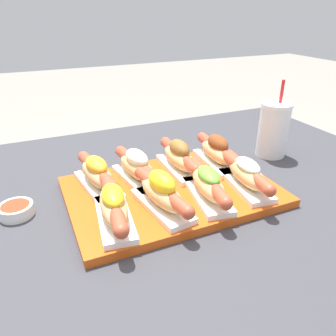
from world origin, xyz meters
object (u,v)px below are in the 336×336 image
object	(u,v)px
hot_dog_1	(162,193)
hot_dog_6	(179,157)
hot_dog_4	(97,174)
drink_cup	(273,130)
serving_tray	(172,191)
sauce_bowl	(16,210)
hot_dog_3	(247,174)
hot_dog_7	(217,151)
hot_dog_0	(114,206)
hot_dog_2	(208,184)
hot_dog_5	(137,167)

from	to	relation	value
hot_dog_1	hot_dog_6	distance (m)	0.17
hot_dog_4	drink_cup	distance (m)	0.49
serving_tray	sauce_bowl	size ratio (longest dim) A/B	6.65
drink_cup	hot_dog_3	bearing A→B (deg)	-142.53
hot_dog_4	hot_dog_7	size ratio (longest dim) A/B	0.99
hot_dog_0	hot_dog_3	bearing A→B (deg)	0.87
hot_dog_2	hot_dog_7	distance (m)	0.17
hot_dog_3	hot_dog_7	size ratio (longest dim) A/B	0.99
drink_cup	hot_dog_6	bearing A→B (deg)	-177.48
hot_dog_2	hot_dog_5	xyz separation A→B (m)	(-0.11, 0.13, 0.00)
serving_tray	hot_dog_7	size ratio (longest dim) A/B	2.21
hot_dog_1	hot_dog_3	xyz separation A→B (m)	(0.20, 0.00, -0.00)
hot_dog_3	hot_dog_7	bearing A→B (deg)	87.73
hot_dog_0	hot_dog_7	distance (m)	0.33
hot_dog_1	hot_dog_0	bearing A→B (deg)	-178.13
hot_dog_1	hot_dog_5	xyz separation A→B (m)	(-0.01, 0.13, -0.00)
hot_dog_0	hot_dog_3	xyz separation A→B (m)	(0.30, 0.00, -0.00)
serving_tray	hot_dog_1	bearing A→B (deg)	-128.01
hot_dog_7	drink_cup	size ratio (longest dim) A/B	0.97
hot_dog_4	hot_dog_6	xyz separation A→B (m)	(0.20, 0.00, 0.00)
serving_tray	hot_dog_6	size ratio (longest dim) A/B	2.21
serving_tray	hot_dog_0	world-z (taller)	hot_dog_0
hot_dog_5	sauce_bowl	world-z (taller)	hot_dog_5
hot_dog_4	sauce_bowl	bearing A→B (deg)	-175.78
hot_dog_2	drink_cup	xyz separation A→B (m)	(0.30, 0.15, 0.02)
hot_dog_0	hot_dog_4	distance (m)	0.14
hot_dog_1	hot_dog_3	distance (m)	0.20
hot_dog_5	hot_dog_4	bearing A→B (deg)	177.27
hot_dog_7	sauce_bowl	size ratio (longest dim) A/B	3.00
hot_dog_0	drink_cup	distance (m)	0.52
serving_tray	hot_dog_5	size ratio (longest dim) A/B	2.23
hot_dog_1	sauce_bowl	world-z (taller)	hot_dog_1
hot_dog_7	hot_dog_5	bearing A→B (deg)	-179.94
hot_dog_6	hot_dog_2	bearing A→B (deg)	-91.17
hot_dog_5	hot_dog_6	size ratio (longest dim) A/B	0.99
hot_dog_4	drink_cup	world-z (taller)	drink_cup
hot_dog_6	hot_dog_7	size ratio (longest dim) A/B	1.00
serving_tray	hot_dog_1	world-z (taller)	hot_dog_1
serving_tray	hot_dog_0	xyz separation A→B (m)	(-0.15, -0.07, 0.04)
hot_dog_1	drink_cup	world-z (taller)	drink_cup
sauce_bowl	hot_dog_4	bearing A→B (deg)	4.22
hot_dog_3	hot_dog_6	size ratio (longest dim) A/B	0.99
hot_dog_1	hot_dog_2	size ratio (longest dim) A/B	1.00
hot_dog_6	hot_dog_4	bearing A→B (deg)	-178.66
hot_dog_2	hot_dog_7	bearing A→B (deg)	51.77
hot_dog_0	hot_dog_4	world-z (taller)	hot_dog_4
hot_dog_4	serving_tray	bearing A→B (deg)	-24.75
hot_dog_3	drink_cup	size ratio (longest dim) A/B	0.97
hot_dog_4	sauce_bowl	distance (m)	0.18
hot_dog_2	serving_tray	bearing A→B (deg)	126.14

